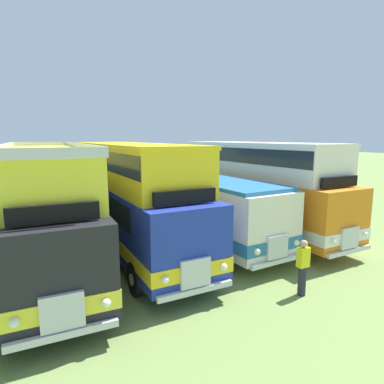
% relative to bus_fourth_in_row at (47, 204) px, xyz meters
% --- Properties ---
extents(ground_plane, '(200.00, 200.00, 0.00)m').
position_rel_bus_fourth_in_row_xyz_m(ground_plane, '(-0.01, 0.07, -2.36)').
color(ground_plane, '#7A934C').
extents(bus_fourth_in_row, '(3.03, 11.41, 4.52)m').
position_rel_bus_fourth_in_row_xyz_m(bus_fourth_in_row, '(0.00, 0.00, 0.00)').
color(bus_fourth_in_row, black).
rests_on(bus_fourth_in_row, ground).
extents(bus_fifth_in_row, '(2.66, 11.20, 4.49)m').
position_rel_bus_fourth_in_row_xyz_m(bus_fifth_in_row, '(3.22, 0.39, 0.11)').
color(bus_fifth_in_row, '#1E339E').
rests_on(bus_fifth_in_row, ground).
extents(bus_sixth_in_row, '(2.93, 9.85, 2.99)m').
position_rel_bus_fourth_in_row_xyz_m(bus_sixth_in_row, '(6.44, 0.18, -0.61)').
color(bus_sixth_in_row, silver).
rests_on(bus_sixth_in_row, ground).
extents(bus_seventh_in_row, '(2.63, 10.72, 4.49)m').
position_rel_bus_fourth_in_row_xyz_m(bus_seventh_in_row, '(9.66, 0.24, 0.11)').
color(bus_seventh_in_row, orange).
rests_on(bus_seventh_in_row, ground).
extents(marshal_person, '(0.36, 0.24, 1.73)m').
position_rel_bus_fourth_in_row_xyz_m(marshal_person, '(6.47, -5.99, -1.48)').
color(marshal_person, '#23232D').
rests_on(marshal_person, ground).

